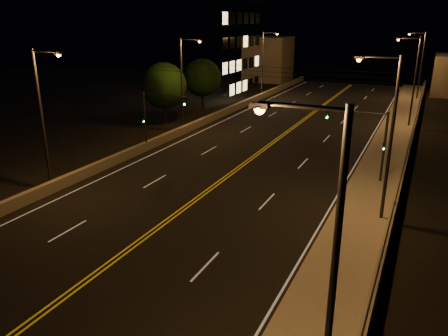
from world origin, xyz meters
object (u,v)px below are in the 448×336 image
at_px(traffic_signal_right, 370,137).
at_px(tree_1, 202,78).
at_px(streetlight_6, 264,61).
at_px(tree_0, 164,86).
at_px(streetlight_1, 387,131).
at_px(streetlight_2, 413,77).
at_px(streetlight_3, 420,62).
at_px(building_tower, 171,7).
at_px(streetlight_0, 325,262).
at_px(traffic_signal_left, 154,114).
at_px(streetlight_4, 44,113).
at_px(streetlight_5, 184,80).

bearing_deg(traffic_signal_right, tree_1, 140.92).
bearing_deg(streetlight_6, tree_0, -101.03).
bearing_deg(streetlight_1, tree_1, 134.54).
distance_m(streetlight_1, streetlight_2, 26.52).
height_order(streetlight_3, building_tower, building_tower).
height_order(streetlight_0, traffic_signal_right, streetlight_0).
height_order(traffic_signal_right, traffic_signal_left, same).
bearing_deg(streetlight_0, tree_0, 128.55).
bearing_deg(tree_0, tree_1, 90.55).
height_order(streetlight_1, traffic_signal_left, streetlight_1).
xyz_separation_m(streetlight_4, streetlight_6, (0.00, 42.80, 0.00)).
distance_m(streetlight_4, building_tower, 43.10).
height_order(streetlight_4, streetlight_5, same).
relative_size(streetlight_6, building_tower, 0.35).
bearing_deg(traffic_signal_left, streetlight_6, 92.19).
height_order(streetlight_2, streetlight_3, same).
relative_size(streetlight_3, tree_0, 1.40).
relative_size(building_tower, tree_1, 4.14).
xyz_separation_m(streetlight_6, traffic_signal_left, (1.21, -31.54, -2.11)).
bearing_deg(streetlight_5, streetlight_2, 30.21).
bearing_deg(tree_0, streetlight_1, -32.94).
bearing_deg(traffic_signal_left, tree_1, 105.63).
distance_m(streetlight_4, tree_0, 21.77).
bearing_deg(streetlight_2, traffic_signal_right, -94.60).
height_order(streetlight_0, streetlight_4, same).
relative_size(traffic_signal_left, tree_0, 0.78).
bearing_deg(streetlight_5, streetlight_6, 90.00).
height_order(streetlight_2, traffic_signal_left, streetlight_2).
bearing_deg(streetlight_4, streetlight_6, 90.00).
bearing_deg(traffic_signal_right, streetlight_4, -150.45).
xyz_separation_m(streetlight_1, tree_0, (-25.66, 16.63, -1.21)).
xyz_separation_m(streetlight_2, streetlight_4, (-21.48, -31.22, 0.00)).
bearing_deg(streetlight_3, streetlight_6, -160.10).
distance_m(streetlight_2, streetlight_3, 19.36).
bearing_deg(streetlight_5, tree_0, 148.06).
xyz_separation_m(streetlight_6, traffic_signal_right, (19.87, -31.54, -2.11)).
height_order(streetlight_6, tree_0, streetlight_6).
relative_size(streetlight_3, traffic_signal_left, 1.79).
relative_size(streetlight_2, traffic_signal_right, 1.79).
bearing_deg(streetlight_2, streetlight_0, -90.00).
bearing_deg(streetlight_5, streetlight_3, 56.02).
bearing_deg(streetlight_3, streetlight_5, -123.98).
bearing_deg(streetlight_1, streetlight_0, -90.00).
relative_size(streetlight_1, streetlight_5, 1.00).
xyz_separation_m(streetlight_0, streetlight_6, (-21.48, 53.68, 0.00)).
bearing_deg(streetlight_5, streetlight_1, -33.13).
xyz_separation_m(streetlight_1, traffic_signal_left, (-20.27, 6.57, -2.11)).
xyz_separation_m(building_tower, tree_0, (10.18, -18.57, -8.93)).
height_order(tree_0, tree_1, tree_0).
height_order(building_tower, tree_0, building_tower).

